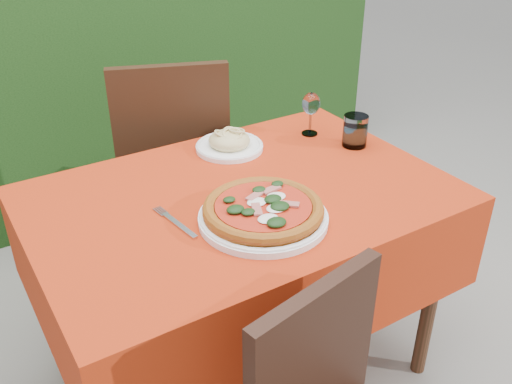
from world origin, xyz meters
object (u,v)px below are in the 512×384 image
pasta_plate (229,143)px  water_glass (355,132)px  chair_far (173,157)px  fork (179,225)px  pizza_plate (263,212)px  wine_glass (311,105)px

pasta_plate → water_glass: size_ratio=2.09×
water_glass → chair_far: bearing=125.9°
water_glass → fork: 0.77m
chair_far → water_glass: chair_far is taller
chair_far → pasta_plate: size_ratio=4.19×
pasta_plate → pizza_plate: bearing=-108.4°
pizza_plate → fork: pizza_plate is taller
chair_far → pasta_plate: (0.05, -0.40, 0.21)m
wine_glass → fork: wine_glass is taller
chair_far → water_glass: size_ratio=8.75×
pizza_plate → water_glass: bearing=24.6°
pizza_plate → water_glass: size_ratio=3.22×
pizza_plate → wine_glass: size_ratio=2.25×
chair_far → wine_glass: chair_far is taller
chair_far → fork: 0.84m
chair_far → fork: (-0.31, -0.75, 0.19)m
pasta_plate → wine_glass: (0.32, -0.04, 0.09)m
water_glass → fork: water_glass is taller
water_glass → pizza_plate: bearing=-155.4°
chair_far → pizza_plate: chair_far is taller
pizza_plate → water_glass: (0.54, 0.25, 0.02)m
chair_far → pizza_plate: bearing=103.5°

